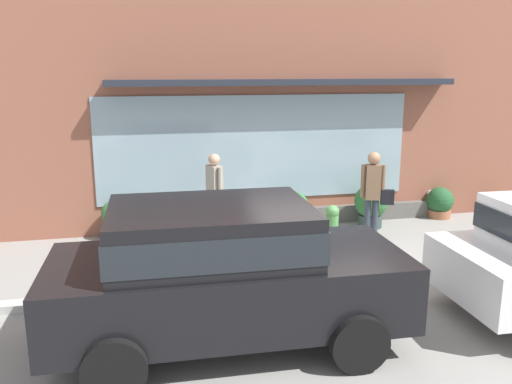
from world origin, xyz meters
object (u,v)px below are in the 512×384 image
at_px(pedestrian_with_handbag, 374,191).
at_px(potted_plant_window_left, 371,204).
at_px(potted_plant_low_front, 439,202).
at_px(potted_plant_near_hydrant, 295,209).
at_px(potted_plant_window_center, 501,206).
at_px(potted_plant_by_entrance, 161,225).
at_px(parked_car_black, 222,268).
at_px(fire_hydrant, 332,229).
at_px(pedestrian_passerby, 215,189).
at_px(potted_plant_window_right, 114,218).

relative_size(pedestrian_with_handbag, potted_plant_window_left, 1.95).
bearing_deg(potted_plant_low_front, potted_plant_near_hydrant, -176.05).
xyz_separation_m(potted_plant_low_front, potted_plant_window_center, (1.39, -0.25, -0.09)).
bearing_deg(potted_plant_by_entrance, parked_car_black, -82.77).
height_order(fire_hydrant, pedestrian_passerby, pedestrian_passerby).
xyz_separation_m(pedestrian_passerby, potted_plant_near_hydrant, (1.68, 0.22, -0.53)).
distance_m(potted_plant_by_entrance, potted_plant_window_center, 7.51).
xyz_separation_m(parked_car_black, potted_plant_low_front, (5.57, 4.50, -0.63)).
bearing_deg(potted_plant_window_center, potted_plant_near_hydrant, 179.88).
distance_m(pedestrian_with_handbag, potted_plant_window_center, 3.88).
relative_size(pedestrian_passerby, parked_car_black, 0.40).
bearing_deg(pedestrian_with_handbag, parked_car_black, -120.57).
bearing_deg(potted_plant_window_left, pedestrian_passerby, -178.30).
bearing_deg(potted_plant_window_right, potted_plant_low_front, 0.59).
xyz_separation_m(pedestrian_with_handbag, parked_car_black, (-3.33, -3.12, -0.05)).
xyz_separation_m(potted_plant_low_front, potted_plant_by_entrance, (-6.12, -0.20, -0.08)).
xyz_separation_m(potted_plant_by_entrance, potted_plant_window_left, (4.31, -0.16, 0.22)).
xyz_separation_m(pedestrian_passerby, parked_car_black, (-0.49, -4.05, -0.02)).
relative_size(pedestrian_passerby, potted_plant_low_front, 2.46).
bearing_deg(parked_car_black, pedestrian_passerby, 84.43).
height_order(potted_plant_low_front, potted_plant_window_right, potted_plant_window_right).
bearing_deg(potted_plant_near_hydrant, pedestrian_passerby, -172.64).
bearing_deg(potted_plant_near_hydrant, potted_plant_by_entrance, 179.24).
height_order(fire_hydrant, pedestrian_with_handbag, pedestrian_with_handbag).
relative_size(potted_plant_window_right, potted_plant_window_center, 1.47).
xyz_separation_m(fire_hydrant, potted_plant_window_center, (4.52, 1.39, -0.18)).
height_order(parked_car_black, potted_plant_by_entrance, parked_car_black).
distance_m(parked_car_black, potted_plant_window_center, 8.19).
xyz_separation_m(potted_plant_by_entrance, potted_plant_window_right, (-0.87, 0.13, 0.16)).
bearing_deg(pedestrian_with_handbag, potted_plant_window_center, 33.69).
bearing_deg(pedestrian_with_handbag, potted_plant_near_hydrant, 151.64).
xyz_separation_m(parked_car_black, potted_plant_by_entrance, (-0.55, 4.30, -0.70)).
bearing_deg(potted_plant_window_right, potted_plant_window_left, -3.12).
bearing_deg(fire_hydrant, potted_plant_by_entrance, 154.22).
distance_m(pedestrian_passerby, potted_plant_low_front, 5.15).
relative_size(fire_hydrant, pedestrian_passerby, 0.52).
height_order(pedestrian_passerby, potted_plant_window_right, pedestrian_passerby).
bearing_deg(potted_plant_window_center, potted_plant_by_entrance, 179.65).
height_order(potted_plant_by_entrance, potted_plant_window_left, potted_plant_window_left).
bearing_deg(potted_plant_window_center, pedestrian_passerby, -178.17).
height_order(fire_hydrant, potted_plant_near_hydrant, fire_hydrant).
distance_m(potted_plant_low_front, potted_plant_window_center, 1.41).
relative_size(pedestrian_with_handbag, potted_plant_near_hydrant, 2.20).
height_order(pedestrian_with_handbag, parked_car_black, pedestrian_with_handbag).
bearing_deg(potted_plant_by_entrance, pedestrian_with_handbag, -17.00).
bearing_deg(potted_plant_window_center, pedestrian_with_handbag, -162.60).
height_order(potted_plant_by_entrance, potted_plant_window_right, potted_plant_window_right).
distance_m(potted_plant_low_front, potted_plant_window_right, 6.99).
relative_size(fire_hydrant, potted_plant_near_hydrant, 1.09).
relative_size(fire_hydrant, potted_plant_by_entrance, 1.61).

